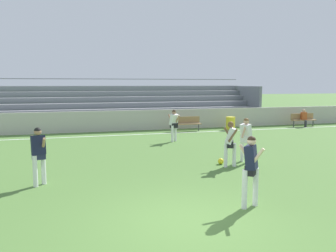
% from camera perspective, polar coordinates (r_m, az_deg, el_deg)
% --- Properties ---
extents(ground_plane, '(160.00, 160.00, 0.00)m').
position_cam_1_polar(ground_plane, '(7.65, 3.34, -15.61)').
color(ground_plane, '#517A38').
extents(field_line_sideline, '(44.00, 0.12, 0.01)m').
position_cam_1_polar(field_line_sideline, '(19.84, -8.94, -1.56)').
color(field_line_sideline, white).
rests_on(field_line_sideline, ground).
extents(sideline_wall, '(48.00, 0.16, 1.28)m').
position_cam_1_polar(sideline_wall, '(21.55, -9.56, 0.82)').
color(sideline_wall, '#BCB7AD').
rests_on(sideline_wall, ground).
extents(bleacher_stand, '(26.07, 4.27, 3.33)m').
position_cam_1_polar(bleacher_stand, '(24.41, -14.78, 3.35)').
color(bleacher_stand, '#B2B2B7').
rests_on(bleacher_stand, ground).
extents(bench_far_left, '(1.80, 0.40, 0.90)m').
position_cam_1_polar(bench_far_left, '(21.41, 3.09, 0.61)').
color(bench_far_left, '#99754C').
rests_on(bench_far_left, ground).
extents(bench_far_right, '(1.80, 0.40, 0.90)m').
position_cam_1_polar(bench_far_right, '(25.47, 21.50, 1.16)').
color(bench_far_right, '#99754C').
rests_on(bench_far_right, ground).
extents(trash_bin, '(0.59, 0.59, 0.82)m').
position_cam_1_polar(trash_bin, '(22.46, 10.34, 0.46)').
color(trash_bin, yellow).
rests_on(trash_bin, ground).
extents(spectator_seated, '(0.36, 0.42, 1.21)m').
position_cam_1_polar(spectator_seated, '(25.36, 21.68, 1.48)').
color(spectator_seated, '#2D2D38').
rests_on(spectator_seated, ground).
extents(player_white_dropping_back, '(0.59, 0.48, 1.67)m').
position_cam_1_polar(player_white_dropping_back, '(13.21, 12.80, -1.63)').
color(player_white_dropping_back, white).
rests_on(player_white_dropping_back, ground).
extents(player_white_deep_cover, '(0.52, 0.63, 1.63)m').
position_cam_1_polar(player_white_deep_cover, '(12.32, 10.32, -2.32)').
color(player_white_deep_cover, white).
rests_on(player_white_deep_cover, ground).
extents(player_white_trailing_run, '(0.47, 0.68, 1.63)m').
position_cam_1_polar(player_white_trailing_run, '(17.45, 1.00, 0.54)').
color(player_white_trailing_run, white).
rests_on(player_white_trailing_run, ground).
extents(player_dark_wide_left, '(0.48, 0.69, 1.70)m').
position_cam_1_polar(player_dark_wide_left, '(10.57, -20.71, -3.92)').
color(player_dark_wide_left, white).
rests_on(player_dark_wide_left, ground).
extents(player_dark_on_ball, '(0.48, 0.72, 1.72)m').
position_cam_1_polar(player_dark_on_ball, '(8.40, 13.59, -6.30)').
color(player_dark_on_ball, white).
rests_on(player_dark_on_ball, ground).
extents(soccer_ball, '(0.22, 0.22, 0.22)m').
position_cam_1_polar(soccer_ball, '(12.82, 8.76, -5.80)').
color(soccer_ball, yellow).
rests_on(soccer_ball, ground).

